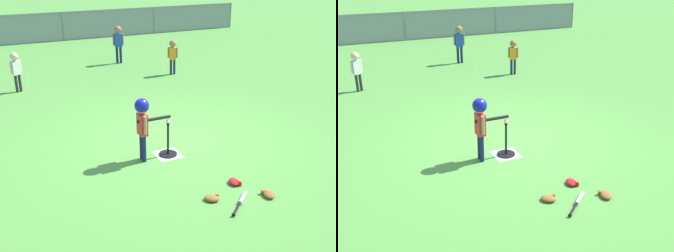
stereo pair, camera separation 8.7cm
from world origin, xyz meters
The scene contains 13 objects.
ground_plane centered at (0.00, 0.00, 0.00)m, with size 60.00×60.00×0.00m, color #51933D.
home_plate centered at (-0.38, -0.52, 0.00)m, with size 0.44×0.44×0.01m, color white.
batting_tee centered at (-0.38, -0.52, 0.09)m, with size 0.32×0.32×0.60m.
baseball_on_tee centered at (-0.38, -0.52, 0.63)m, with size 0.07×0.07×0.07m, color white.
batter_child centered at (-0.84, -0.53, 0.79)m, with size 0.63×0.32×1.12m.
fielder_deep_center centered at (0.90, 6.08, 0.77)m, with size 0.35×0.24×1.19m.
fielder_deep_right centered at (1.91, 4.17, 0.64)m, with size 0.27×0.20×1.00m.
fielder_near_right centered at (-2.38, 4.30, 0.66)m, with size 0.28×0.20×1.02m.
spare_bat_silver centered at (-0.04, -2.29, 0.03)m, with size 0.51×0.45×0.06m.
glove_by_plate centered at (0.14, -1.84, 0.04)m, with size 0.21×0.25×0.07m.
glove_near_bats centered at (-0.40, -2.09, 0.04)m, with size 0.27×0.26×0.07m.
glove_tossed_aside centered at (0.40, -2.34, 0.04)m, with size 0.22×0.26×0.07m.
outfield_fence centered at (0.00, 10.57, 0.62)m, with size 16.06×0.06×1.15m.
Camera 1 is at (-3.03, -6.29, 3.25)m, focal length 43.15 mm.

